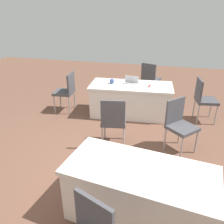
# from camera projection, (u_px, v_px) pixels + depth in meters

# --- Properties ---
(ground_plane) EXTENTS (14.40, 14.40, 0.00)m
(ground_plane) POSITION_uv_depth(u_px,v_px,m) (109.00, 169.00, 3.75)
(ground_plane) COLOR brown
(table_foreground) EXTENTS (1.93, 0.99, 0.74)m
(table_foreground) POSITION_uv_depth(u_px,v_px,m) (131.00, 100.00, 5.46)
(table_foreground) COLOR silver
(table_foreground) RESTS_ON ground
(table_mid_left) EXTENTS (1.81, 1.03, 0.74)m
(table_mid_left) POSITION_uv_depth(u_px,v_px,m) (139.00, 194.00, 2.76)
(table_mid_left) COLOR silver
(table_mid_left) RESTS_ON ground
(chair_near_front) EXTENTS (0.51, 0.51, 0.97)m
(chair_near_front) POSITION_uv_depth(u_px,v_px,m) (113.00, 119.00, 4.12)
(chair_near_front) COLOR #9E9993
(chair_near_front) RESTS_ON ground
(chair_tucked_left) EXTENTS (0.50, 0.50, 0.97)m
(chair_tucked_left) POSITION_uv_depth(u_px,v_px,m) (204.00, 97.00, 5.08)
(chair_tucked_left) COLOR #9E9993
(chair_tucked_left) RESTS_ON ground
(chair_aisle) EXTENTS (0.56, 0.56, 0.98)m
(chair_aisle) POSITION_uv_depth(u_px,v_px,m) (150.00, 77.00, 6.42)
(chair_aisle) COLOR #9E9993
(chair_aisle) RESTS_ON ground
(chair_by_pillar) EXTENTS (0.62, 0.62, 0.95)m
(chair_by_pillar) POSITION_uv_depth(u_px,v_px,m) (179.00, 123.00, 4.03)
(chair_by_pillar) COLOR #9E9993
(chair_by_pillar) RESTS_ON ground
(chair_back_row) EXTENTS (0.47, 0.47, 0.96)m
(chair_back_row) POSITION_uv_depth(u_px,v_px,m) (66.00, 90.00, 5.56)
(chair_back_row) COLOR #9E9993
(chair_back_row) RESTS_ON ground
(laptop_silver) EXTENTS (0.33, 0.30, 0.21)m
(laptop_silver) POSITION_uv_depth(u_px,v_px,m) (131.00, 84.00, 5.24)
(laptop_silver) COLOR silver
(laptop_silver) RESTS_ON table_foreground
(yarn_ball) EXTENTS (0.11, 0.11, 0.11)m
(yarn_ball) POSITION_uv_depth(u_px,v_px,m) (112.00, 81.00, 5.37)
(yarn_ball) COLOR #3F5999
(yarn_ball) RESTS_ON table_foreground
(scissors_red) EXTENTS (0.06, 0.18, 0.01)m
(scissors_red) POSITION_uv_depth(u_px,v_px,m) (149.00, 86.00, 5.21)
(scissors_red) COLOR red
(scissors_red) RESTS_ON table_foreground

